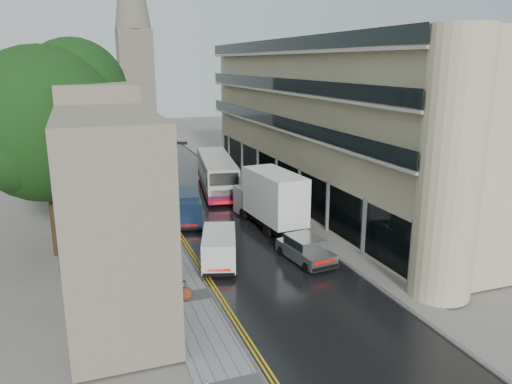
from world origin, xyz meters
TOP-DOWN VIEW (x-y plane):
  - road at (0.00, 27.50)m, footprint 9.00×85.00m
  - left_sidewalk at (-5.85, 27.50)m, footprint 2.70×85.00m
  - right_sidewalk at (5.40, 27.50)m, footprint 1.80×85.00m
  - old_shop_row at (-9.45, 30.00)m, footprint 4.50×56.00m
  - modern_block at (10.30, 26.00)m, footprint 8.00×40.00m
  - church_spire at (0.50, 82.00)m, footprint 6.40×6.40m
  - tree_near at (-12.50, 20.00)m, footprint 10.56×10.56m
  - tree_far at (-12.20, 33.00)m, footprint 9.24×9.24m
  - cream_bus at (0.04, 29.51)m, footprint 4.77×12.64m
  - white_lorry at (1.70, 18.48)m, footprint 3.22×8.69m
  - silver_hatchback at (1.65, 11.77)m, footprint 2.43×4.60m
  - white_van at (-4.30, 13.50)m, footprint 3.28×5.06m
  - navy_van at (-4.30, 22.18)m, footprint 2.82×5.46m
  - pedestrian at (-6.56, 20.88)m, footprint 0.63×0.45m
  - lamp_post_near at (-5.11, 16.74)m, footprint 0.84×0.52m
  - lamp_post_far at (-4.84, 35.25)m, footprint 0.81×0.20m

SIDE VIEW (x-z plane):
  - road at x=0.00m, z-range 0.00..0.02m
  - left_sidewalk at x=-5.85m, z-range 0.00..0.12m
  - right_sidewalk at x=5.40m, z-range 0.00..0.12m
  - silver_hatchback at x=1.65m, z-range 0.02..1.67m
  - pedestrian at x=-6.56m, z-range 0.12..1.74m
  - white_van at x=-4.30m, z-range 0.02..2.14m
  - navy_van at x=-4.30m, z-range 0.02..2.68m
  - cream_bus at x=0.04m, z-range 0.02..3.39m
  - white_lorry at x=1.70m, z-range 0.02..4.49m
  - lamp_post_far at x=-4.84m, z-range 0.12..7.29m
  - lamp_post_near at x=-5.11m, z-range 0.12..7.58m
  - old_shop_row at x=-9.45m, z-range 0.00..12.00m
  - tree_far at x=-12.20m, z-range 0.00..12.46m
  - tree_near at x=-12.50m, z-range 0.00..13.89m
  - modern_block at x=10.30m, z-range 0.00..14.00m
  - church_spire at x=0.50m, z-range 0.00..40.00m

